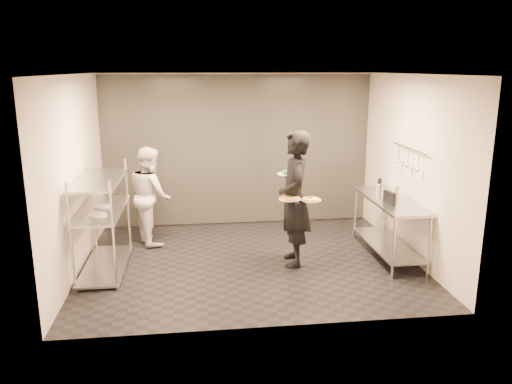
{
  "coord_description": "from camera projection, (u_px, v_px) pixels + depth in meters",
  "views": [
    {
      "loc": [
        -0.79,
        -7.12,
        2.89
      ],
      "look_at": [
        0.09,
        -0.01,
        1.1
      ],
      "focal_mm": 35.0,
      "sensor_mm": 36.0,
      "label": 1
    }
  ],
  "objects": [
    {
      "name": "waiter",
      "position": [
        294.0,
        199.0,
        7.35
      ],
      "size": [
        0.52,
        0.76,
        2.01
      ],
      "primitive_type": "imported",
      "rotation": [
        0.0,
        0.0,
        -1.62
      ],
      "color": "black",
      "rests_on": "ground"
    },
    {
      "name": "pizza_plate_near",
      "position": [
        290.0,
        198.0,
        7.15
      ],
      "size": [
        0.32,
        0.32,
        0.05
      ],
      "color": "silver",
      "rests_on": "waiter"
    },
    {
      "name": "pizza_plate_far",
      "position": [
        311.0,
        199.0,
        7.2
      ],
      "size": [
        0.29,
        0.29,
        0.05
      ],
      "color": "silver",
      "rests_on": "waiter"
    },
    {
      "name": "pos_monitor",
      "position": [
        389.0,
        197.0,
        7.41
      ],
      "size": [
        0.1,
        0.27,
        0.19
      ],
      "primitive_type": "cube",
      "rotation": [
        0.0,
        0.0,
        0.19
      ],
      "color": "black",
      "rests_on": "prep_counter"
    },
    {
      "name": "bottle_green",
      "position": [
        378.0,
        191.0,
        7.71
      ],
      "size": [
        0.06,
        0.06,
        0.22
      ],
      "primitive_type": "cylinder",
      "color": "gray",
      "rests_on": "prep_counter"
    },
    {
      "name": "utensil_rail",
      "position": [
        409.0,
        159.0,
        7.56
      ],
      "size": [
        0.07,
        1.2,
        0.31
      ],
      "color": "silver",
      "rests_on": "room_shell"
    },
    {
      "name": "salad_plate",
      "position": [
        286.0,
        173.0,
        7.53
      ],
      "size": [
        0.27,
        0.27,
        0.07
      ],
      "color": "silver",
      "rests_on": "waiter"
    },
    {
      "name": "pass_rack",
      "position": [
        102.0,
        219.0,
        7.2
      ],
      "size": [
        0.6,
        1.6,
        1.5
      ],
      "color": "silver",
      "rests_on": "ground"
    },
    {
      "name": "chef",
      "position": [
        151.0,
        195.0,
        8.32
      ],
      "size": [
        0.86,
        0.96,
        1.64
      ],
      "primitive_type": "imported",
      "rotation": [
        0.0,
        0.0,
        1.93
      ],
      "color": "silver",
      "rests_on": "ground"
    },
    {
      "name": "prep_counter",
      "position": [
        389.0,
        217.0,
        7.76
      ],
      "size": [
        0.6,
        1.8,
        0.92
      ],
      "color": "silver",
      "rests_on": "ground"
    },
    {
      "name": "room_shell",
      "position": [
        242.0,
        158.0,
        8.44
      ],
      "size": [
        5.0,
        4.0,
        2.8
      ],
      "color": "black",
      "rests_on": "ground"
    },
    {
      "name": "bottle_clear",
      "position": [
        396.0,
        192.0,
        7.65
      ],
      "size": [
        0.07,
        0.07,
        0.22
      ],
      "primitive_type": "cylinder",
      "color": "gray",
      "rests_on": "prep_counter"
    },
    {
      "name": "bottle_dark",
      "position": [
        380.0,
        185.0,
        8.12
      ],
      "size": [
        0.06,
        0.06,
        0.22
      ],
      "primitive_type": "cylinder",
      "color": "black",
      "rests_on": "prep_counter"
    }
  ]
}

